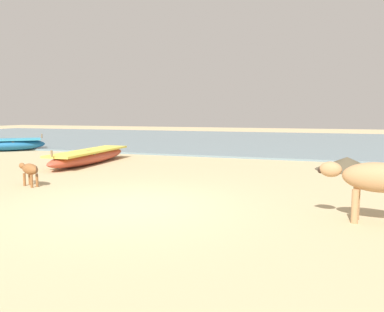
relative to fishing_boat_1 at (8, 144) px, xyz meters
The scene contains 7 objects.
ground 13.41m from the fishing_boat_1, 36.42° to the right, with size 80.00×80.00×0.00m, color tan.
sea_water 15.13m from the fishing_boat_1, 44.50° to the left, with size 60.00×20.00×0.08m, color slate.
fishing_boat_1 is the anchor object (origin of this frame).
fishing_boat_3 6.96m from the fishing_boat_1, 22.75° to the right, with size 1.31×4.81×0.69m.
cow_adult_tan 17.01m from the fishing_boat_1, 26.47° to the right, with size 1.57×0.62×1.02m.
calf_far_brown 10.15m from the fishing_boat_1, 42.36° to the right, with size 0.86×0.48×0.57m.
debris_pile_1 15.16m from the fishing_boat_1, ahead, with size 1.95×1.95×0.42m, color brown.
Camera 1 is at (3.65, -6.45, 1.82)m, focal length 35.90 mm.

